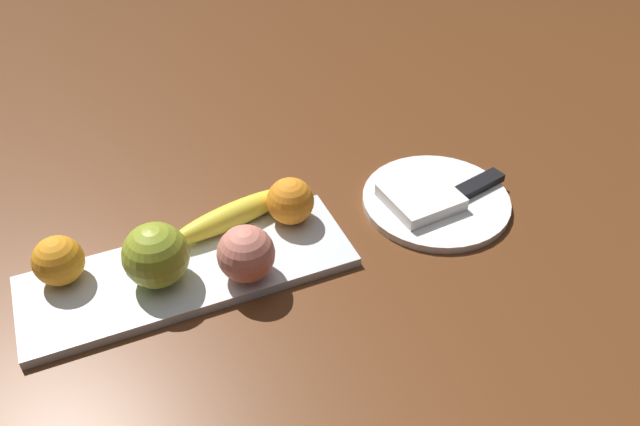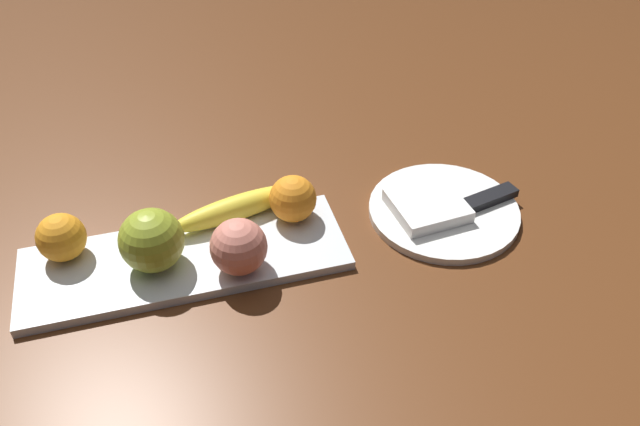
# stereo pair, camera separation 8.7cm
# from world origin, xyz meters

# --- Properties ---
(ground_plane) EXTENTS (2.40, 2.40, 0.00)m
(ground_plane) POSITION_xyz_m (0.00, 0.00, 0.00)
(ground_plane) COLOR #5A3016
(fruit_tray) EXTENTS (0.42, 0.14, 0.01)m
(fruit_tray) POSITION_xyz_m (0.05, 0.04, 0.01)
(fruit_tray) COLOR silver
(fruit_tray) RESTS_ON ground_plane
(apple) EXTENTS (0.08, 0.08, 0.08)m
(apple) POSITION_xyz_m (0.09, 0.04, 0.05)
(apple) COLOR #91A22A
(apple) RESTS_ON fruit_tray
(banana) EXTENTS (0.19, 0.07, 0.03)m
(banana) POSITION_xyz_m (-0.03, -0.02, 0.03)
(banana) COLOR yellow
(banana) RESTS_ON fruit_tray
(orange_near_apple) EXTENTS (0.06, 0.06, 0.06)m
(orange_near_apple) POSITION_xyz_m (-0.10, -0.00, 0.05)
(orange_near_apple) COLOR orange
(orange_near_apple) RESTS_ON fruit_tray
(orange_near_banana) EXTENTS (0.06, 0.06, 0.06)m
(orange_near_banana) POSITION_xyz_m (0.20, -0.01, 0.04)
(orange_near_banana) COLOR orange
(orange_near_banana) RESTS_ON fruit_tray
(peach) EXTENTS (0.07, 0.07, 0.07)m
(peach) POSITION_xyz_m (-0.02, 0.08, 0.05)
(peach) COLOR #D97C68
(peach) RESTS_ON fruit_tray
(dinner_plate) EXTENTS (0.21, 0.21, 0.01)m
(dinner_plate) POSITION_xyz_m (-0.31, 0.04, 0.01)
(dinner_plate) COLOR white
(dinner_plate) RESTS_ON ground_plane
(folded_napkin) EXTENTS (0.10, 0.10, 0.02)m
(folded_napkin) POSITION_xyz_m (-0.29, 0.04, 0.02)
(folded_napkin) COLOR white
(folded_napkin) RESTS_ON dinner_plate
(knife) EXTENTS (0.18, 0.06, 0.01)m
(knife) POSITION_xyz_m (-0.36, 0.04, 0.02)
(knife) COLOR silver
(knife) RESTS_ON dinner_plate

